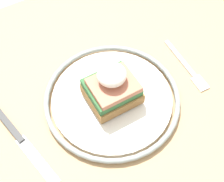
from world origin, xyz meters
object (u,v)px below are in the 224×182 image
object	(u,v)px
sandwich	(112,87)
plate	(112,99)
knife	(19,138)
fork	(187,67)

from	to	relation	value
sandwich	plate	bearing A→B (deg)	53.58
sandwich	knife	bearing A→B (deg)	-4.48
plate	sandwich	world-z (taller)	sandwich
plate	knife	size ratio (longest dim) A/B	1.36
knife	plate	bearing A→B (deg)	175.43
plate	knife	world-z (taller)	plate
sandwich	fork	xyz separation A→B (m)	(-0.18, 0.01, -0.05)
plate	sandwich	xyz separation A→B (m)	(-0.00, -0.00, 0.04)
fork	plate	bearing A→B (deg)	-2.80
knife	fork	bearing A→B (deg)	176.29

